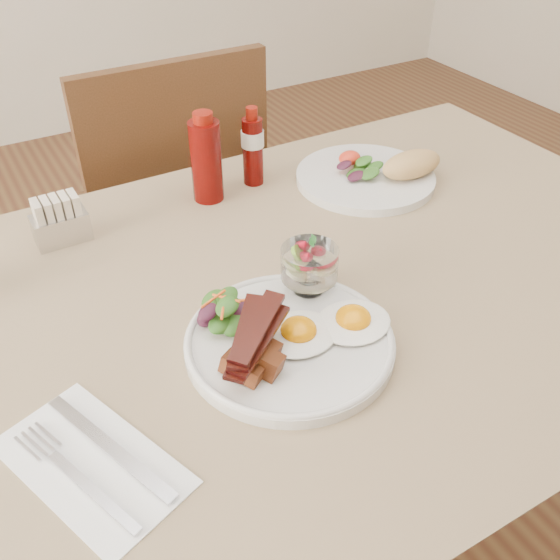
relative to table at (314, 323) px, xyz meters
The scene contains 12 objects.
table is the anchor object (origin of this frame).
chair_far 0.68m from the table, 90.00° to the left, with size 0.42×0.42×0.93m.
main_plate 0.18m from the table, 135.88° to the right, with size 0.28×0.28×0.02m, color silver.
fried_eggs 0.17m from the table, 117.06° to the right, with size 0.21×0.15×0.03m.
bacon_potato_pile 0.25m from the table, 143.68° to the right, with size 0.12×0.12×0.06m.
side_salad 0.22m from the table, 167.13° to the right, with size 0.08×0.07×0.04m.
fruit_cup 0.16m from the table, 137.47° to the right, with size 0.08×0.08×0.08m.
second_plate 0.35m from the table, 37.69° to the left, with size 0.27×0.27×0.07m.
ketchup_bottle 0.35m from the table, 96.75° to the left, with size 0.07×0.07×0.17m.
hot_sauce_bottle 0.37m from the table, 78.90° to the left, with size 0.06×0.06×0.15m.
sugar_caddy 0.45m from the table, 135.32° to the left, with size 0.09×0.05×0.08m.
napkin_cutlery 0.43m from the table, 157.92° to the right, with size 0.19×0.25×0.01m.
Camera 1 is at (-0.43, -0.63, 1.33)m, focal length 40.00 mm.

